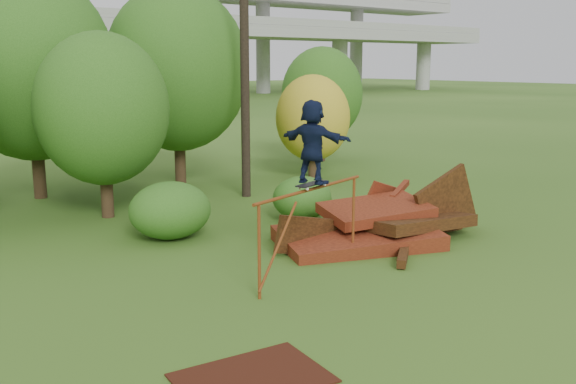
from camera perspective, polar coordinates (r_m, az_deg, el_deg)
ground at (r=12.68m, az=8.54°, el=-8.08°), size 240.00×240.00×0.00m
scrap_pile at (r=15.51m, az=8.07°, el=-3.03°), size 5.81×3.66×2.13m
grind_rail at (r=12.67m, az=2.08°, el=-1.58°), size 3.47×1.01×1.80m
skateboard at (r=12.59m, az=2.17°, el=0.73°), size 0.88×0.45×0.09m
skater at (r=12.46m, az=2.20°, el=4.49°), size 0.93×1.59×1.63m
flat_plate at (r=9.05m, az=-3.21°, el=-16.18°), size 2.13×1.63×0.03m
tree_1 at (r=21.38m, az=-21.90°, el=10.34°), size 5.04×5.04×7.01m
tree_2 at (r=18.06m, az=-16.19°, el=7.09°), size 3.58×3.58×5.05m
tree_3 at (r=22.73m, az=-9.83°, el=10.73°), size 4.93×4.93×6.84m
tree_4 at (r=23.76m, az=2.21°, el=6.59°), size 2.75×2.75×3.80m
tree_5 at (r=27.80m, az=3.03°, el=8.68°), size 3.49×3.49×4.90m
shrub_left at (r=15.80m, az=-10.44°, el=-1.60°), size 2.01×1.86×1.39m
shrub_right at (r=17.46m, az=1.27°, el=-0.53°), size 1.67×1.53×1.18m
utility_pole at (r=20.21m, az=-3.90°, el=13.64°), size 1.40×0.28×9.85m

